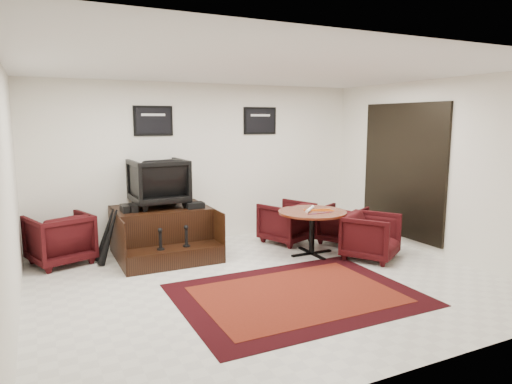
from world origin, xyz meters
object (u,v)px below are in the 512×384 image
armchair_side (60,236)px  shine_chair (158,180)px  meeting_table (312,216)px  shine_podium (162,233)px  table_chair_back (286,220)px  table_chair_window (342,223)px  table_chair_corner (371,234)px

armchair_side → shine_chair: bearing=159.2°
armchair_side → meeting_table: size_ratio=0.77×
shine_podium → table_chair_back: bearing=-5.7°
shine_chair → meeting_table: shine_chair is taller
table_chair_back → meeting_table: bearing=68.2°
table_chair_back → table_chair_window: bearing=129.3°
meeting_table → table_chair_corner: 0.96m
table_chair_window → table_chair_corner: table_chair_corner is taller
meeting_table → table_chair_window: bearing=22.5°
table_chair_window → table_chair_corner: bearing=142.4°
armchair_side → meeting_table: armchair_side is taller
table_chair_back → table_chair_corner: bearing=94.4°
shine_chair → shine_podium: bearing=87.7°
shine_chair → armchair_side: size_ratio=1.02×
meeting_table → shine_chair: bearing=150.9°
armchair_side → table_chair_back: (3.71, -0.42, -0.03)m
table_chair_back → table_chair_corner: 1.61m
shine_podium → meeting_table: (2.18, -1.06, 0.27)m
table_chair_back → table_chair_corner: table_chair_back is taller
table_chair_back → shine_podium: bearing=-27.1°
meeting_table → table_chair_corner: (0.70, -0.61, -0.23)m
armchair_side → table_chair_back: 3.73m
meeting_table → table_chair_corner: bearing=-40.7°
armchair_side → table_chair_corner: size_ratio=1.07×
armchair_side → table_chair_corner: armchair_side is taller
meeting_table → table_chair_back: 0.87m
table_chair_corner → shine_chair: bearing=114.6°
shine_podium → table_chair_window: 3.13m
shine_chair → table_chair_back: 2.36m
armchair_side → shine_podium: bearing=153.5°
armchair_side → table_chair_window: armchair_side is taller
shine_podium → meeting_table: bearing=-26.0°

